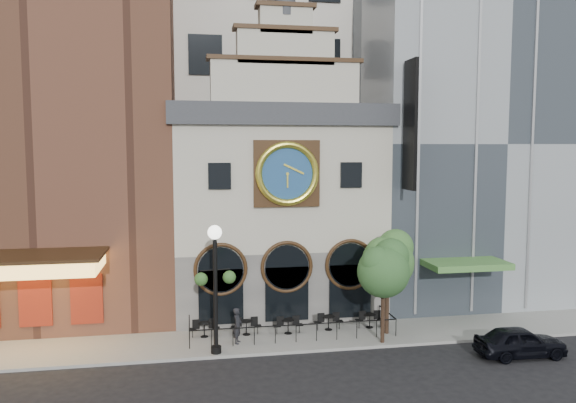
% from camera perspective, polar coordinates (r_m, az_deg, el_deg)
% --- Properties ---
extents(ground, '(120.00, 120.00, 0.00)m').
position_cam_1_polar(ground, '(28.13, 1.31, -15.19)').
color(ground, black).
rests_on(ground, ground).
extents(sidewalk, '(44.00, 5.00, 0.15)m').
position_cam_1_polar(sidewalk, '(30.42, 0.35, -13.43)').
color(sidewalk, gray).
rests_on(sidewalk, ground).
extents(clock_building, '(12.60, 8.78, 18.65)m').
position_cam_1_polar(clock_building, '(34.19, -1.26, 0.02)').
color(clock_building, '#605E5B').
rests_on(clock_building, ground).
extents(theater_building, '(14.00, 15.60, 25.00)m').
position_cam_1_polar(theater_building, '(36.70, -22.61, 9.23)').
color(theater_building, brown).
rests_on(theater_building, ground).
extents(retail_building, '(14.00, 14.40, 20.00)m').
position_cam_1_polar(retail_building, '(40.17, 16.95, 5.53)').
color(retail_building, gray).
rests_on(retail_building, ground).
extents(office_tower, '(20.00, 16.00, 40.00)m').
position_cam_1_polar(office_tower, '(47.20, -3.69, 17.76)').
color(office_tower, beige).
rests_on(office_tower, ground).
extents(cafe_railing, '(10.60, 2.60, 0.90)m').
position_cam_1_polar(cafe_railing, '(30.25, 0.35, -12.49)').
color(cafe_railing, black).
rests_on(cafe_railing, sidewalk).
extents(bistro_0, '(1.58, 0.68, 0.90)m').
position_cam_1_polar(bistro_0, '(30.11, -8.50, -12.61)').
color(bistro_0, black).
rests_on(bistro_0, sidewalk).
extents(bistro_1, '(1.58, 0.68, 0.90)m').
position_cam_1_polar(bistro_1, '(30.20, -4.25, -12.51)').
color(bistro_1, black).
rests_on(bistro_1, sidewalk).
extents(bistro_2, '(1.58, 0.68, 0.90)m').
position_cam_1_polar(bistro_2, '(30.29, 0.01, -12.44)').
color(bistro_2, black).
rests_on(bistro_2, sidewalk).
extents(bistro_3, '(1.58, 0.68, 0.90)m').
position_cam_1_polar(bistro_3, '(30.95, 4.14, -12.06)').
color(bistro_3, black).
rests_on(bistro_3, sidewalk).
extents(bistro_4, '(1.58, 0.68, 0.90)m').
position_cam_1_polar(bistro_4, '(31.56, 8.30, -11.76)').
color(bistro_4, black).
rests_on(bistro_4, sidewalk).
extents(car_right, '(4.32, 1.82, 1.46)m').
position_cam_1_polar(car_right, '(29.66, 22.52, -13.02)').
color(car_right, black).
rests_on(car_right, ground).
extents(pedestrian, '(0.60, 0.75, 1.80)m').
position_cam_1_polar(pedestrian, '(28.90, -5.15, -12.44)').
color(pedestrian, black).
rests_on(pedestrian, sidewalk).
extents(lamppost, '(1.96, 0.82, 6.17)m').
position_cam_1_polar(lamppost, '(26.90, -7.40, -7.38)').
color(lamppost, black).
rests_on(lamppost, sidewalk).
extents(tree_left, '(2.72, 2.62, 5.24)m').
position_cam_1_polar(tree_left, '(28.58, 9.75, -6.59)').
color(tree_left, '#382619').
rests_on(tree_left, sidewalk).
extents(tree_right, '(2.86, 2.75, 5.51)m').
position_cam_1_polar(tree_right, '(29.96, 10.18, -5.67)').
color(tree_right, '#382619').
rests_on(tree_right, sidewalk).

